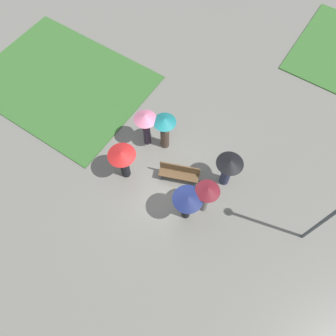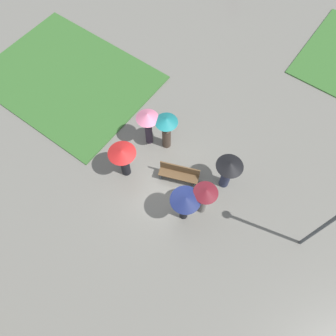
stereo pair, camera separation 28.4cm
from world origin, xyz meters
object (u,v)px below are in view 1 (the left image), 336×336
at_px(crowd_person_pink, 146,123).
at_px(crowd_person_black, 228,168).
at_px(crowd_person_maroon, 207,194).
at_px(park_bench, 179,173).
at_px(crowd_person_red, 123,159).
at_px(crowd_person_navy, 187,202).
at_px(crowd_person_teal, 165,128).

distance_m(crowd_person_pink, crowd_person_black, 3.76).
bearing_deg(crowd_person_maroon, park_bench, -25.18).
bearing_deg(crowd_person_maroon, crowd_person_red, 3.74).
height_order(crowd_person_black, crowd_person_navy, crowd_person_navy).
bearing_deg(park_bench, crowd_person_teal, 122.23).
height_order(crowd_person_maroon, crowd_person_red, crowd_person_maroon).
height_order(crowd_person_navy, crowd_person_red, crowd_person_navy).
distance_m(crowd_person_maroon, crowd_person_teal, 3.34).
bearing_deg(crowd_person_maroon, crowd_person_teal, -32.91).
distance_m(crowd_person_pink, crowd_person_navy, 3.75).
xyz_separation_m(crowd_person_black, crowd_person_teal, (-3.02, 0.12, 0.05)).
bearing_deg(crowd_person_black, crowd_person_teal, 52.08).
height_order(crowd_person_pink, crowd_person_navy, crowd_person_pink).
height_order(crowd_person_maroon, crowd_person_teal, crowd_person_maroon).
bearing_deg(crowd_person_navy, crowd_person_maroon, -30.05).
relative_size(park_bench, crowd_person_red, 0.94).
bearing_deg(crowd_person_navy, crowd_person_pink, 63.18).
height_order(park_bench, crowd_person_red, crowd_person_red).
height_order(park_bench, crowd_person_pink, crowd_person_pink).
relative_size(crowd_person_pink, crowd_person_navy, 1.06).
distance_m(crowd_person_pink, crowd_person_teal, 0.80).
bearing_deg(crowd_person_black, park_bench, 83.26).
distance_m(park_bench, crowd_person_maroon, 1.91).
bearing_deg(crowd_person_teal, crowd_person_pink, 37.22).
distance_m(crowd_person_pink, crowd_person_maroon, 3.87).
bearing_deg(crowd_person_pink, crowd_person_teal, -2.44).
xyz_separation_m(crowd_person_black, crowd_person_red, (-3.59, -1.97, 0.02)).
relative_size(crowd_person_black, crowd_person_teal, 0.92).
height_order(crowd_person_navy, crowd_person_teal, crowd_person_teal).
relative_size(crowd_person_pink, crowd_person_maroon, 1.02).
bearing_deg(park_bench, crowd_person_black, 7.53).
height_order(park_bench, crowd_person_black, crowd_person_black).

